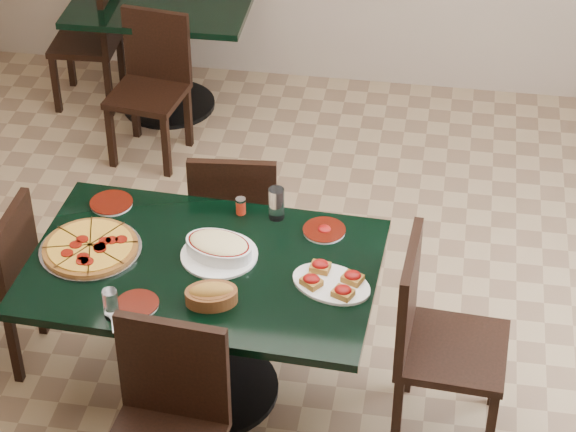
% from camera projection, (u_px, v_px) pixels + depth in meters
% --- Properties ---
extents(floor, '(5.50, 5.50, 0.00)m').
position_uv_depth(floor, '(283.00, 358.00, 5.40)').
color(floor, '#8D7451').
rests_on(floor, ground).
extents(main_table, '(1.53, 1.02, 0.75)m').
position_uv_depth(main_table, '(205.00, 297.00, 4.89)').
color(main_table, black).
rests_on(main_table, floor).
extents(back_table, '(1.10, 0.81, 0.75)m').
position_uv_depth(back_table, '(164.00, 33.00, 6.99)').
color(back_table, black).
rests_on(back_table, floor).
extents(chair_far, '(0.45, 0.45, 0.89)m').
position_uv_depth(chair_far, '(236.00, 217.00, 5.48)').
color(chair_far, black).
rests_on(chair_far, floor).
extents(chair_near, '(0.48, 0.48, 0.95)m').
position_uv_depth(chair_near, '(167.00, 421.00, 4.34)').
color(chair_near, black).
rests_on(chair_near, floor).
extents(chair_right, '(0.48, 0.48, 0.97)m').
position_uv_depth(chair_right, '(433.00, 333.00, 4.73)').
color(chair_right, black).
rests_on(chair_right, floor).
extents(chair_left, '(0.40, 0.40, 0.85)m').
position_uv_depth(chair_left, '(0.00, 277.00, 5.15)').
color(chair_left, black).
rests_on(chair_left, floor).
extents(back_chair_near, '(0.46, 0.46, 0.88)m').
position_uv_depth(back_chair_near, '(152.00, 78.00, 6.60)').
color(back_chair_near, black).
rests_on(back_chair_near, floor).
extents(back_chair_left, '(0.42, 0.42, 0.87)m').
position_uv_depth(back_chair_left, '(97.00, 34.00, 7.08)').
color(back_chair_left, black).
rests_on(back_chair_left, floor).
extents(pepperoni_pizza, '(0.45, 0.45, 0.04)m').
position_uv_depth(pepperoni_pizza, '(90.00, 247.00, 4.85)').
color(pepperoni_pizza, '#A9A8AF').
rests_on(pepperoni_pizza, main_table).
extents(lasagna_casserole, '(0.34, 0.33, 0.09)m').
position_uv_depth(lasagna_casserole, '(219.00, 248.00, 4.80)').
color(lasagna_casserole, white).
rests_on(lasagna_casserole, main_table).
extents(bread_basket, '(0.25, 0.20, 0.09)m').
position_uv_depth(bread_basket, '(211.00, 294.00, 4.56)').
color(bread_basket, brown).
rests_on(bread_basket, main_table).
extents(bruschetta_platter, '(0.41, 0.35, 0.05)m').
position_uv_depth(bruschetta_platter, '(331.00, 281.00, 4.66)').
color(bruschetta_platter, white).
rests_on(bruschetta_platter, main_table).
extents(side_plate_near, '(0.18, 0.18, 0.02)m').
position_uv_depth(side_plate_near, '(137.00, 304.00, 4.56)').
color(side_plate_near, white).
rests_on(side_plate_near, main_table).
extents(side_plate_far_r, '(0.19, 0.19, 0.03)m').
position_uv_depth(side_plate_far_r, '(324.00, 230.00, 4.96)').
color(side_plate_far_r, white).
rests_on(side_plate_far_r, main_table).
extents(side_plate_far_l, '(0.20, 0.20, 0.02)m').
position_uv_depth(side_plate_far_l, '(111.00, 203.00, 5.13)').
color(side_plate_far_l, white).
rests_on(side_plate_far_l, main_table).
extents(napkin_setting, '(0.19, 0.19, 0.01)m').
position_uv_depth(napkin_setting, '(130.00, 319.00, 4.50)').
color(napkin_setting, white).
rests_on(napkin_setting, main_table).
extents(water_glass_a, '(0.07, 0.07, 0.15)m').
position_uv_depth(water_glass_a, '(276.00, 204.00, 5.01)').
color(water_glass_a, white).
rests_on(water_glass_a, main_table).
extents(water_glass_b, '(0.06, 0.06, 0.13)m').
position_uv_depth(water_glass_b, '(111.00, 304.00, 4.47)').
color(water_glass_b, white).
rests_on(water_glass_b, main_table).
extents(pepper_shaker, '(0.05, 0.05, 0.08)m').
position_uv_depth(pepper_shaker, '(241.00, 206.00, 5.05)').
color(pepper_shaker, red).
rests_on(pepper_shaker, main_table).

